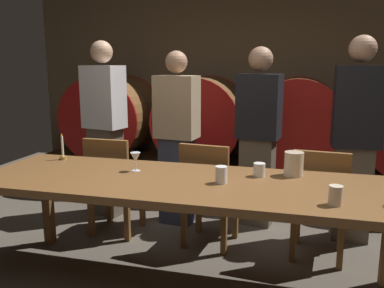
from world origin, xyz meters
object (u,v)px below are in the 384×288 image
at_px(chair_center, 208,190).
at_px(wine_glass_center, 136,158).
at_px(pitcher, 294,164).
at_px(wine_barrel_center_left, 202,120).
at_px(guest_far_right, 356,139).
at_px(dining_table, 186,190).
at_px(cup_right, 336,195).
at_px(cup_center, 259,170).
at_px(candle_center, 63,152).
at_px(wine_barrel_center_right, 297,123).
at_px(guest_far_left, 105,128).
at_px(wine_barrel_far_left, 113,116).
at_px(guest_center_left, 177,138).
at_px(chair_left, 113,181).
at_px(cup_left, 221,175).
at_px(chair_right, 320,200).
at_px(guest_center_right, 258,136).

bearing_deg(chair_center, wine_glass_center, 60.00).
bearing_deg(chair_center, pitcher, 157.32).
distance_m(wine_barrel_center_left, guest_far_right, 1.88).
height_order(wine_barrel_center_left, dining_table, wine_barrel_center_left).
bearing_deg(wine_glass_center, cup_right, -16.28).
bearing_deg(cup_center, dining_table, -154.57).
relative_size(cup_center, cup_right, 0.85).
bearing_deg(candle_center, wine_barrel_center_left, 70.17).
bearing_deg(candle_center, wine_barrel_center_right, 46.90).
height_order(cup_center, cup_right, cup_right).
distance_m(wine_barrel_center_left, guest_far_left, 1.27).
bearing_deg(pitcher, wine_barrel_far_left, 139.56).
xyz_separation_m(wine_barrel_center_left, wine_barrel_center_right, (1.08, 0.00, 0.00)).
relative_size(guest_center_left, candle_center, 7.68).
height_order(chair_left, candle_center, candle_center).
distance_m(wine_barrel_far_left, dining_table, 2.68).
relative_size(wine_barrel_far_left, wine_barrel_center_right, 1.00).
distance_m(wine_barrel_far_left, cup_left, 2.82).
bearing_deg(cup_center, cup_left, -134.93).
bearing_deg(guest_far_left, wine_barrel_far_left, -55.55).
distance_m(wine_barrel_center_right, guest_far_left, 2.09).
bearing_deg(chair_right, candle_center, 15.39).
bearing_deg(wine_barrel_center_right, guest_center_left, -134.88).
relative_size(chair_center, cup_left, 8.14).
xyz_separation_m(wine_barrel_center_right, wine_glass_center, (-1.07, -2.05, 0.01)).
bearing_deg(guest_center_left, guest_far_left, 3.55).
distance_m(chair_center, candle_center, 1.18).
bearing_deg(wine_barrel_center_left, guest_far_right, -34.39).
xyz_separation_m(dining_table, guest_center_right, (0.33, 1.27, 0.15)).
bearing_deg(cup_left, wine_glass_center, 167.93).
height_order(guest_far_left, candle_center, guest_far_left).
bearing_deg(wine_barrel_far_left, dining_table, -54.47).
bearing_deg(guest_far_right, pitcher, 58.87).
bearing_deg(chair_right, cup_right, 96.72).
bearing_deg(wine_glass_center, candle_center, 165.57).
bearing_deg(guest_far_left, cup_left, 152.73).
distance_m(wine_glass_center, cup_center, 0.85).
height_order(wine_barrel_center_left, candle_center, wine_barrel_center_left).
xyz_separation_m(guest_center_right, cup_center, (0.11, -1.06, -0.04)).
xyz_separation_m(chair_right, guest_far_left, (-2.01, 0.50, 0.39)).
distance_m(chair_right, cup_left, 0.97).
bearing_deg(wine_glass_center, pitcher, 8.48).
xyz_separation_m(guest_center_left, cup_right, (1.28, -1.35, -0.01)).
distance_m(chair_left, candle_center, 0.55).
xyz_separation_m(wine_barrel_far_left, cup_left, (1.78, -2.18, -0.03)).
xyz_separation_m(chair_center, guest_center_left, (-0.39, 0.44, 0.33)).
distance_m(wine_glass_center, cup_right, 1.34).
xyz_separation_m(wine_barrel_center_right, guest_far_left, (-1.82, -1.03, 0.03)).
bearing_deg(chair_left, guest_center_right, -153.17).
distance_m(dining_table, guest_far_right, 1.61).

